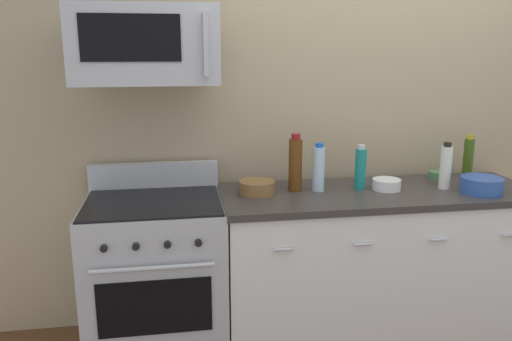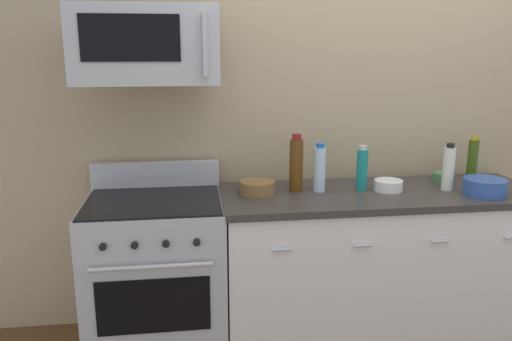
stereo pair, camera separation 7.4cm
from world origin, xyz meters
TOP-DOWN VIEW (x-y plane):
  - ground_plane at (0.00, 0.00)m, footprint 5.96×5.96m
  - back_wall at (0.00, 0.41)m, footprint 4.96×0.10m
  - counter_unit at (0.00, -0.00)m, footprint 1.87×0.66m
  - range_oven at (-1.31, 0.00)m, footprint 0.76×0.69m
  - microwave at (-1.31, 0.05)m, footprint 0.74×0.44m
  - bottle_water_clear at (-0.36, 0.05)m, footprint 0.07×0.07m
  - bottle_vinegar_white at (0.40, -0.02)m, footprint 0.07×0.07m
  - bottle_olive_oil at (0.66, 0.17)m, footprint 0.06×0.06m
  - bottle_sparkling_teal at (-0.11, 0.05)m, footprint 0.07×0.07m
  - bottle_wine_amber at (-0.49, 0.08)m, footprint 0.08×0.08m
  - bowl_blue_mixing at (0.56, -0.14)m, footprint 0.24×0.24m
  - bowl_white_ceramic at (0.05, 0.01)m, footprint 0.17×0.17m
  - bowl_wooden_salad at (-0.73, 0.05)m, footprint 0.21×0.21m
  - bowl_green_glaze at (0.47, 0.19)m, footprint 0.12×0.12m

SIDE VIEW (x-z plane):
  - ground_plane at x=0.00m, z-range 0.00..0.00m
  - counter_unit at x=0.00m, z-range 0.00..0.92m
  - range_oven at x=-1.31m, z-range -0.07..1.00m
  - bowl_green_glaze at x=0.47m, z-range 0.92..0.97m
  - bowl_white_ceramic at x=0.05m, z-range 0.92..0.99m
  - bowl_wooden_salad at x=-0.73m, z-range 0.92..1.00m
  - bowl_blue_mixing at x=0.56m, z-range 0.92..1.02m
  - bottle_sparkling_teal at x=-0.11m, z-range 0.91..1.18m
  - bottle_vinegar_white at x=0.40m, z-range 0.91..1.19m
  - bottle_water_clear at x=-0.36m, z-range 0.91..1.20m
  - bottle_olive_oil at x=0.66m, z-range 0.91..1.20m
  - bottle_wine_amber at x=-0.49m, z-range 0.91..1.25m
  - back_wall at x=0.00m, z-range 0.00..2.70m
  - microwave at x=-1.31m, z-range 1.55..1.95m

